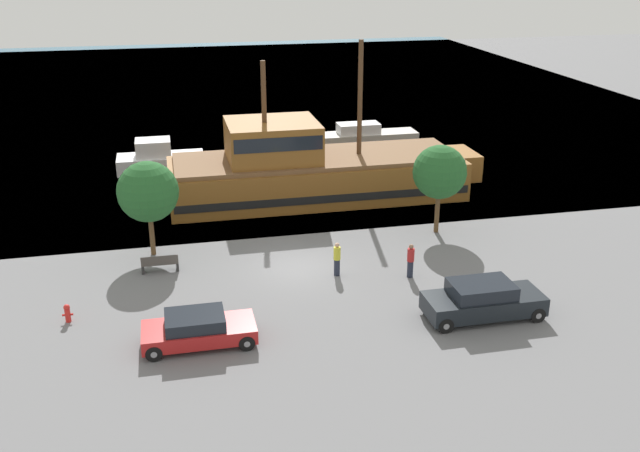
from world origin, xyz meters
TOP-DOWN VIEW (x-y plane):
  - ground_plane at (0.00, 0.00)m, footprint 160.00×160.00m
  - water_surface at (0.00, 44.00)m, footprint 80.00×80.00m
  - pirate_ship at (2.68, 9.71)m, footprint 18.54×5.65m
  - moored_boat_dockside at (8.99, 20.38)m, footprint 7.74×2.02m
  - moored_boat_outer at (-6.12, 17.28)m, footprint 5.68×2.36m
  - parked_car_curb_front at (-4.96, -5.91)m, footprint 4.23×1.92m
  - parked_car_curb_mid at (6.38, -6.27)m, footprint 4.79×1.97m
  - fire_hydrant at (-9.96, -3.04)m, footprint 0.42×0.25m
  - bench_promenade_east at (-6.29, 0.90)m, footprint 1.68×0.45m
  - pedestrian_walking_near at (4.78, -2.07)m, footprint 0.32×0.32m
  - pedestrian_walking_far at (1.59, -1.16)m, footprint 0.32×0.32m
  - tree_row_east at (-6.59, 3.07)m, footprint 2.91×2.91m
  - tree_row_mideast at (7.94, 2.84)m, footprint 2.77×2.77m

SIDE VIEW (x-z plane):
  - ground_plane at x=0.00m, z-range 0.00..0.00m
  - water_surface at x=0.00m, z-range 0.00..0.00m
  - fire_hydrant at x=-9.96m, z-range 0.03..0.79m
  - bench_promenade_east at x=-6.29m, z-range 0.01..0.86m
  - parked_car_curb_front at x=-4.96m, z-range 0.00..1.27m
  - moored_boat_dockside at x=8.99m, z-range -0.20..1.52m
  - parked_car_curb_mid at x=6.38m, z-range -0.01..1.53m
  - moored_boat_outer at x=-6.12m, z-range -0.27..1.84m
  - pedestrian_walking_far at x=1.59m, z-range 0.00..1.60m
  - pedestrian_walking_near at x=4.78m, z-range 0.01..1.61m
  - pirate_ship at x=2.68m, z-range -2.90..6.25m
  - tree_row_east at x=-6.59m, z-range 0.87..5.56m
  - tree_row_mideast at x=7.94m, z-range 0.94..5.61m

